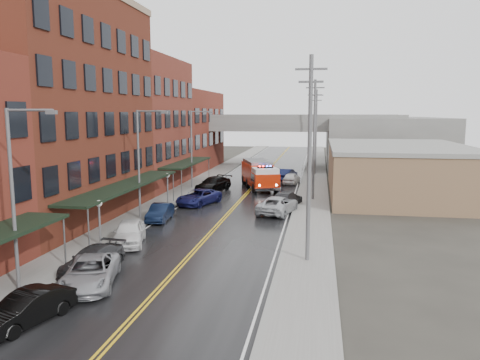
{
  "coord_description": "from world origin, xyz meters",
  "views": [
    {
      "loc": [
        7.78,
        -12.03,
        8.78
      ],
      "look_at": [
        1.02,
        27.49,
        3.0
      ],
      "focal_mm": 35.0,
      "sensor_mm": 36.0,
      "label": 1
    }
  ],
  "objects": [
    {
      "name": "awning_2",
      "position": [
        -7.49,
        40.5,
        2.99
      ],
      "size": [
        2.6,
        13.0,
        3.09
      ],
      "color": "black",
      "rests_on": "ground"
    },
    {
      "name": "parked_car_left_2",
      "position": [
        -3.6,
        9.25,
        0.73
      ],
      "size": [
        3.81,
        5.73,
        1.46
      ],
      "primitive_type": "imported",
      "rotation": [
        0.0,
        0.0,
        0.29
      ],
      "color": "gray",
      "rests_on": "ground"
    },
    {
      "name": "parked_car_right_1",
      "position": [
        4.78,
        31.51,
        0.72
      ],
      "size": [
        3.17,
        5.32,
        1.44
      ],
      "primitive_type": "imported",
      "rotation": [
        0.0,
        0.0,
        2.9
      ],
      "color": "#242427",
      "rests_on": "ground"
    },
    {
      "name": "street_lamp_2",
      "position": [
        -6.55,
        40.0,
        5.19
      ],
      "size": [
        2.64,
        0.22,
        9.0
      ],
      "color": "#59595B",
      "rests_on": "ground"
    },
    {
      "name": "utility_pole_2",
      "position": [
        7.2,
        55.0,
        6.31
      ],
      "size": [
        1.8,
        0.24,
        12.0
      ],
      "color": "#59595B",
      "rests_on": "ground"
    },
    {
      "name": "brick_building_b",
      "position": [
        -13.3,
        23.0,
        9.0
      ],
      "size": [
        9.0,
        20.0,
        18.0
      ],
      "primitive_type": "cube",
      "color": "#572317",
      "rests_on": "ground"
    },
    {
      "name": "parked_car_left_6",
      "position": [
        -3.6,
        30.92,
        0.74
      ],
      "size": [
        4.07,
        5.8,
        1.47
      ],
      "primitive_type": "imported",
      "rotation": [
        0.0,
        0.0,
        -0.34
      ],
      "color": "#13164A",
      "rests_on": "ground"
    },
    {
      "name": "parked_car_left_3",
      "position": [
        -4.55,
        11.3,
        0.68
      ],
      "size": [
        2.49,
        4.87,
        1.35
      ],
      "primitive_type": "imported",
      "rotation": [
        0.0,
        0.0,
        -0.13
      ],
      "color": "#29292C",
      "rests_on": "ground"
    },
    {
      "name": "road",
      "position": [
        0.0,
        30.0,
        0.01
      ],
      "size": [
        11.0,
        160.0,
        0.02
      ],
      "primitive_type": "cube",
      "color": "black",
      "rests_on": "ground"
    },
    {
      "name": "sidewalk_right",
      "position": [
        7.3,
        30.0,
        0.07
      ],
      "size": [
        3.0,
        160.0,
        0.15
      ],
      "primitive_type": "cube",
      "color": "slate",
      "rests_on": "ground"
    },
    {
      "name": "parked_car_right_3",
      "position": [
        3.6,
        47.8,
        0.83
      ],
      "size": [
        2.7,
        5.29,
        1.66
      ],
      "primitive_type": "imported",
      "rotation": [
        0.0,
        0.0,
        2.95
      ],
      "color": "black",
      "rests_on": "ground"
    },
    {
      "name": "brick_building_far",
      "position": [
        -13.3,
        58.0,
        6.0
      ],
      "size": [
        9.0,
        20.0,
        12.0
      ],
      "primitive_type": "cube",
      "color": "maroon",
      "rests_on": "ground"
    },
    {
      "name": "street_lamp_1",
      "position": [
        -6.55,
        24.0,
        5.19
      ],
      "size": [
        2.64,
        0.22,
        9.0
      ],
      "color": "#59595B",
      "rests_on": "ground"
    },
    {
      "name": "awning_1",
      "position": [
        -7.49,
        23.0,
        2.99
      ],
      "size": [
        2.6,
        18.0,
        3.09
      ],
      "color": "black",
      "rests_on": "ground"
    },
    {
      "name": "brick_building_c",
      "position": [
        -13.3,
        40.5,
        7.5
      ],
      "size": [
        9.0,
        15.0,
        15.0
      ],
      "primitive_type": "cube",
      "color": "maroon",
      "rests_on": "ground"
    },
    {
      "name": "globe_lamp_1",
      "position": [
        -6.4,
        16.0,
        2.31
      ],
      "size": [
        0.44,
        0.44,
        3.12
      ],
      "color": "#59595B",
      "rests_on": "ground"
    },
    {
      "name": "fire_truck",
      "position": [
        0.93,
        41.53,
        1.73
      ],
      "size": [
        5.65,
        9.16,
        3.19
      ],
      "rotation": [
        0.0,
        0.0,
        0.34
      ],
      "color": "#B42108",
      "rests_on": "ground"
    },
    {
      "name": "parked_car_left_4",
      "position": [
        -4.71,
        16.8,
        0.82
      ],
      "size": [
        3.19,
        5.15,
        1.64
      ],
      "primitive_type": "imported",
      "rotation": [
        0.0,
        0.0,
        0.28
      ],
      "color": "white",
      "rests_on": "ground"
    },
    {
      "name": "globe_lamp_2",
      "position": [
        -6.4,
        30.0,
        2.31
      ],
      "size": [
        0.44,
        0.44,
        3.12
      ],
      "color": "#59595B",
      "rests_on": "ground"
    },
    {
      "name": "right_far_block",
      "position": [
        18.0,
        70.0,
        4.0
      ],
      "size": [
        18.0,
        30.0,
        8.0
      ],
      "primitive_type": "cube",
      "color": "slate",
      "rests_on": "ground"
    },
    {
      "name": "street_lamp_0",
      "position": [
        -6.55,
        8.0,
        5.19
      ],
      "size": [
        2.64,
        0.22,
        9.0
      ],
      "color": "#59595B",
      "rests_on": "ground"
    },
    {
      "name": "parked_car_right_0",
      "position": [
        4.26,
        28.2,
        0.77
      ],
      "size": [
        3.72,
        5.97,
        1.54
      ],
      "primitive_type": "imported",
      "rotation": [
        0.0,
        0.0,
        2.92
      ],
      "color": "#ADB1B6",
      "rests_on": "ground"
    },
    {
      "name": "parked_car_left_5",
      "position": [
        -5.0,
        23.81,
        0.69
      ],
      "size": [
        1.77,
        4.28,
        1.38
      ],
      "primitive_type": "imported",
      "rotation": [
        0.0,
        0.0,
        0.08
      ],
      "color": "black",
      "rests_on": "ground"
    },
    {
      "name": "curb_right",
      "position": [
        5.65,
        30.0,
        0.07
      ],
      "size": [
        0.3,
        160.0,
        0.15
      ],
      "primitive_type": "cube",
      "color": "gray",
      "rests_on": "ground"
    },
    {
      "name": "parked_car_left_1",
      "position": [
        -4.1,
        4.7,
        0.7
      ],
      "size": [
        2.57,
        4.48,
        1.4
      ],
      "primitive_type": "imported",
      "rotation": [
        0.0,
        0.0,
        -0.27
      ],
      "color": "black",
      "rests_on": "ground"
    },
    {
      "name": "parked_car_right_2",
      "position": [
        4.4,
        45.69,
        0.71
      ],
      "size": [
        2.23,
        4.38,
        1.43
      ],
      "primitive_type": "imported",
      "rotation": [
        0.0,
        0.0,
        3.01
      ],
      "color": "white",
      "rests_on": "ground"
    },
    {
      "name": "overpass",
      "position": [
        0.0,
        62.0,
        5.99
      ],
      "size": [
        40.0,
        10.0,
        7.5
      ],
      "color": "slate",
      "rests_on": "ground"
    },
    {
      "name": "tan_building",
      "position": [
        16.0,
        40.0,
        2.5
      ],
      "size": [
        14.0,
        22.0,
        5.0
      ],
      "primitive_type": "cube",
      "color": "brown",
      "rests_on": "ground"
    },
    {
      "name": "sidewalk_left",
      "position": [
        -7.3,
        30.0,
        0.07
      ],
      "size": [
        3.0,
        160.0,
        0.15
      ],
      "primitive_type": "cube",
      "color": "slate",
      "rests_on": "ground"
    },
    {
      "name": "parked_car_left_7",
      "position": [
        -4.0,
        38.86,
        0.8
      ],
      "size": [
        3.86,
        5.93,
        1.6
      ],
      "primitive_type": "imported",
      "rotation": [
        0.0,
        0.0,
        -0.32
      ],
      "color": "black",
      "rests_on": "ground"
    },
    {
      "name": "utility_pole_1",
      "position": [
        7.2,
        35.0,
        6.31
      ],
      "size": [
        1.8,
        0.24,
        12.0
      ],
      "color": "#59595B",
      "rests_on": "ground"
    },
    {
      "name": "curb_left",
      "position": [
        -5.65,
        30.0,
        0.07
      ],
      "size": [
        0.3,
        160.0,
        0.15
      ],
      "primitive_type": "cube",
      "color": "gray",
      "rests_on": "ground"
    },
    {
      "name": "utility_pole_0",
      "position": [
        7.2,
        15.0,
        6.31
      ],
      "size": [
        1.8,
        0.24,
        12.0
      ],
      "color": "#59595B",
      "rests_on": "ground"
    }
  ]
}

